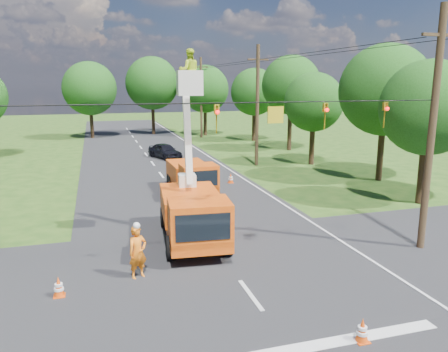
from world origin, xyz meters
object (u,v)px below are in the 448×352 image
object	(u,v)px
distant_car	(165,151)
traffic_cone_7	(231,178)
tree_far_a	(90,89)
traffic_cone_3	(216,204)
tree_right_b	(385,90)
tree_right_d	(291,85)
tree_right_e	(254,92)
ground_worker	(138,252)
traffic_cone_2	(208,214)
pole_right_near	(432,130)
tree_far_b	(152,83)
traffic_cone_4	(59,287)
pole_right_far	(201,97)
second_truck	(192,176)
tree_right_c	(314,102)
bucket_truck	(193,203)
pole_right_mid	(257,105)
tree_far_c	(205,89)
tree_right_a	(428,108)
traffic_cone_1	(362,331)

from	to	relation	value
distant_car	traffic_cone_7	size ratio (longest dim) A/B	5.82
traffic_cone_7	tree_far_a	size ratio (longest dim) A/B	0.07
traffic_cone_3	tree_right_b	bearing A→B (deg)	17.10
distant_car	tree_right_d	xyz separation A→B (m)	(13.31, 1.43, 5.97)
tree_right_e	tree_far_a	world-z (taller)	tree_far_a
ground_worker	traffic_cone_2	distance (m)	7.16
pole_right_near	tree_far_b	xyz separation A→B (m)	(-5.50, 45.00, 1.70)
traffic_cone_4	pole_right_far	xyz separation A→B (m)	(14.63, 40.25, 4.75)
traffic_cone_7	pole_right_near	world-z (taller)	pole_right_near
second_truck	tree_right_b	xyz separation A→B (m)	(13.89, -0.16, 5.30)
tree_right_d	pole_right_far	bearing A→B (deg)	115.86
traffic_cone_4	traffic_cone_7	size ratio (longest dim) A/B	1.00
distant_car	tree_far_b	xyz separation A→B (m)	(1.51, 19.43, 6.10)
ground_worker	tree_right_c	bearing A→B (deg)	23.63
traffic_cone_2	pole_right_far	size ratio (longest dim) A/B	0.07
pole_right_near	tree_right_c	bearing A→B (deg)	76.11
tree_right_e	tree_far_a	bearing A→B (deg)	156.95
bucket_truck	pole_right_far	size ratio (longest dim) A/B	0.84
pole_right_mid	pole_right_near	bearing A→B (deg)	-90.00
traffic_cone_7	tree_far_c	world-z (taller)	tree_far_c
tree_right_c	tree_far_a	distance (m)	30.13
traffic_cone_2	pole_right_far	distance (m)	34.93
pole_right_far	tree_right_b	distance (m)	28.78
distant_car	traffic_cone_2	distance (m)	19.30
tree_far_a	tree_far_c	bearing A→B (deg)	-3.95
tree_right_b	tree_far_c	bearing A→B (deg)	100.39
pole_right_far	tree_far_a	xyz separation A→B (m)	(-13.50, 3.00, 1.08)
ground_worker	traffic_cone_7	distance (m)	15.62
tree_right_b	tree_right_e	world-z (taller)	tree_right_b
bucket_truck	tree_right_d	xyz separation A→B (m)	(15.51, 23.43, 4.91)
tree_right_a	tree_far_a	size ratio (longest dim) A/B	0.87
bucket_truck	traffic_cone_7	bearing A→B (deg)	69.79
traffic_cone_4	tree_far_c	distance (m)	45.41
second_truck	pole_right_near	bearing A→B (deg)	-60.00
tree_far_c	tree_right_e	bearing A→B (deg)	-58.44
traffic_cone_1	tree_far_c	bearing A→B (deg)	81.03
tree_right_e	traffic_cone_4	bearing A→B (deg)	-119.48
pole_right_mid	bucket_truck	bearing A→B (deg)	-119.28
traffic_cone_3	tree_far_c	size ratio (longest dim) A/B	0.08
tree_right_a	tree_far_b	xyz separation A→B (m)	(-10.50, 39.00, 1.25)
pole_right_near	tree_right_b	bearing A→B (deg)	61.56
ground_worker	tree_right_c	xyz separation A→B (m)	(16.64, 18.52, 4.32)
tree_right_e	tree_right_b	bearing A→B (deg)	-87.01
distant_car	traffic_cone_4	bearing A→B (deg)	-127.61
bucket_truck	tree_right_d	bearing A→B (deg)	61.98
traffic_cone_3	tree_far_a	bearing A→B (deg)	100.51
tree_right_a	tree_far_a	world-z (taller)	tree_far_a
second_truck	tree_far_b	bearing A→B (deg)	85.39
traffic_cone_1	pole_right_far	distance (m)	46.06
pole_right_far	tree_right_d	xyz separation A→B (m)	(6.30, -13.00, 1.57)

